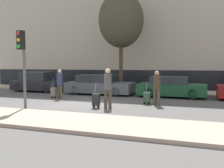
# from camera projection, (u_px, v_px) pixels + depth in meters

# --- Properties ---
(ground_plane) EXTENTS (80.00, 80.00, 0.00)m
(ground_plane) POSITION_uv_depth(u_px,v_px,m) (78.00, 105.00, 12.64)
(ground_plane) COLOR #565451
(sidewalk_near) EXTENTS (28.00, 2.50, 0.12)m
(sidewalk_near) POSITION_uv_depth(u_px,v_px,m) (31.00, 118.00, 9.11)
(sidewalk_near) COLOR tan
(sidewalk_near) RESTS_ON ground_plane
(sidewalk_far) EXTENTS (28.00, 3.00, 0.12)m
(sidewalk_far) POSITION_uv_depth(u_px,v_px,m) (120.00, 90.00, 19.21)
(sidewalk_far) COLOR tan
(sidewalk_far) RESTS_ON ground_plane
(building_facade) EXTENTS (28.00, 2.30, 13.30)m
(building_facade) POSITION_uv_depth(u_px,v_px,m) (132.00, 12.00, 21.85)
(building_facade) COLOR #B7AD99
(building_facade) RESTS_ON ground_plane
(parked_car_0) EXTENTS (4.02, 1.81, 1.49)m
(parked_car_0) POSITION_uv_depth(u_px,v_px,m) (39.00, 83.00, 18.98)
(parked_car_0) COLOR black
(parked_car_0) RESTS_ON ground_plane
(parked_car_1) EXTENTS (4.60, 1.89, 1.35)m
(parked_car_1) POSITION_uv_depth(u_px,v_px,m) (99.00, 85.00, 17.09)
(parked_car_1) COLOR #4C5156
(parked_car_1) RESTS_ON ground_plane
(parked_car_2) EXTENTS (4.12, 1.76, 1.29)m
(parked_car_2) POSITION_uv_depth(u_px,v_px,m) (171.00, 87.00, 15.54)
(parked_car_2) COLOR #194728
(parked_car_2) RESTS_ON ground_plane
(pedestrian_left) EXTENTS (0.34, 0.34, 1.75)m
(pedestrian_left) POSITION_uv_depth(u_px,v_px,m) (60.00, 82.00, 14.75)
(pedestrian_left) COLOR #4C4233
(pedestrian_left) RESTS_ON ground_plane
(trolley_left) EXTENTS (0.34, 0.29, 1.19)m
(trolley_left) POSITION_uv_depth(u_px,v_px,m) (54.00, 92.00, 15.12)
(trolley_left) COLOR slate
(trolley_left) RESTS_ON ground_plane
(pedestrian_center) EXTENTS (0.34, 0.34, 1.83)m
(pedestrian_center) POSITION_uv_depth(u_px,v_px,m) (108.00, 86.00, 11.51)
(pedestrian_center) COLOR #4C4233
(pedestrian_center) RESTS_ON ground_plane
(trolley_center) EXTENTS (0.34, 0.29, 1.20)m
(trolley_center) POSITION_uv_depth(u_px,v_px,m) (96.00, 100.00, 11.59)
(trolley_center) COLOR #262628
(trolley_center) RESTS_ON ground_plane
(pedestrian_right) EXTENTS (0.34, 0.34, 1.71)m
(pedestrian_right) POSITION_uv_depth(u_px,v_px,m) (157.00, 86.00, 12.32)
(pedestrian_right) COLOR #4C4233
(pedestrian_right) RESTS_ON ground_plane
(trolley_right) EXTENTS (0.34, 0.29, 1.16)m
(trolley_right) POSITION_uv_depth(u_px,v_px,m) (147.00, 97.00, 12.68)
(trolley_right) COLOR #335138
(trolley_right) RESTS_ON ground_plane
(traffic_light) EXTENTS (0.28, 0.47, 3.46)m
(traffic_light) POSITION_uv_depth(u_px,v_px,m) (22.00, 54.00, 10.72)
(traffic_light) COLOR #515154
(traffic_light) RESTS_ON ground_plane
(bare_tree_near_crossing) EXTENTS (3.30, 3.30, 7.20)m
(bare_tree_near_crossing) POSITION_uv_depth(u_px,v_px,m) (121.00, 20.00, 18.24)
(bare_tree_near_crossing) COLOR #4C3826
(bare_tree_near_crossing) RESTS_ON sidewalk_far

